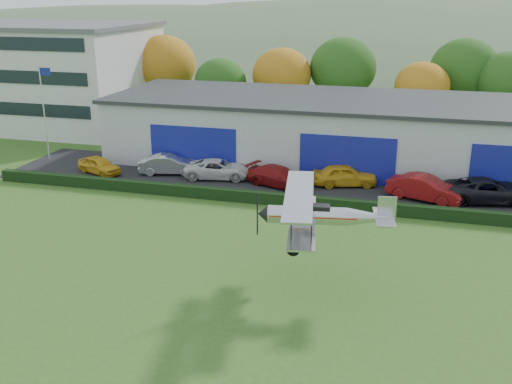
% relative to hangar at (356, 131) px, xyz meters
% --- Properties ---
extents(ground, '(300.00, 300.00, 0.00)m').
position_rel_hangar_xyz_m(ground, '(-5.00, -27.98, -2.66)').
color(ground, '#36581B').
rests_on(ground, ground).
extents(apron, '(48.00, 9.00, 0.05)m').
position_rel_hangar_xyz_m(apron, '(-2.00, -6.98, -2.63)').
color(apron, black).
rests_on(apron, ground).
extents(hedge, '(46.00, 0.60, 0.80)m').
position_rel_hangar_xyz_m(hedge, '(-2.00, -11.78, -2.26)').
color(hedge, black).
rests_on(hedge, ground).
extents(hangar, '(40.60, 12.60, 5.30)m').
position_rel_hangar_xyz_m(hangar, '(0.00, 0.00, 0.00)').
color(hangar, '#B2B7BC').
rests_on(hangar, ground).
extents(office_block, '(20.60, 15.60, 10.40)m').
position_rel_hangar_xyz_m(office_block, '(-33.00, 7.02, 2.56)').
color(office_block, silver).
rests_on(office_block, ground).
extents(flagpole, '(1.05, 0.10, 8.00)m').
position_rel_hangar_xyz_m(flagpole, '(-24.88, -5.98, 2.13)').
color(flagpole, silver).
rests_on(flagpole, ground).
extents(tree_belt, '(75.70, 13.22, 10.12)m').
position_rel_hangar_xyz_m(tree_belt, '(-4.15, 12.64, 2.95)').
color(tree_belt, '#3D2614').
rests_on(tree_belt, ground).
extents(distant_hills, '(430.00, 196.00, 56.00)m').
position_rel_hangar_xyz_m(distant_hills, '(-9.38, 112.02, -15.70)').
color(distant_hills, '#4C6642').
rests_on(distant_hills, ground).
extents(car_0, '(4.18, 2.93, 1.32)m').
position_rel_hangar_xyz_m(car_0, '(-18.82, -8.56, -1.95)').
color(car_0, gold).
rests_on(car_0, apron).
extents(car_1, '(4.83, 2.66, 1.51)m').
position_rel_hangar_xyz_m(car_1, '(-13.53, -7.25, -1.85)').
color(car_1, silver).
rests_on(car_1, apron).
extents(car_2, '(5.44, 3.18, 1.42)m').
position_rel_hangar_xyz_m(car_2, '(-9.50, -7.30, -1.90)').
color(car_2, silver).
rests_on(car_2, apron).
extents(car_3, '(5.35, 3.55, 1.44)m').
position_rel_hangar_xyz_m(car_3, '(-4.62, -7.98, -1.89)').
color(car_3, maroon).
rests_on(car_3, apron).
extents(car_4, '(4.95, 3.07, 1.57)m').
position_rel_hangar_xyz_m(car_4, '(-0.03, -6.64, -1.82)').
color(car_4, gold).
rests_on(car_4, apron).
extents(car_5, '(5.38, 3.34, 1.67)m').
position_rel_hangar_xyz_m(car_5, '(5.61, -8.39, -1.77)').
color(car_5, maroon).
rests_on(car_5, apron).
extents(car_6, '(6.27, 3.85, 1.62)m').
position_rel_hangar_xyz_m(car_6, '(9.67, -7.68, -1.80)').
color(car_6, black).
rests_on(car_6, apron).
extents(biplane, '(6.43, 7.35, 2.73)m').
position_rel_hangar_xyz_m(biplane, '(0.59, -22.63, 1.13)').
color(biplane, silver).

